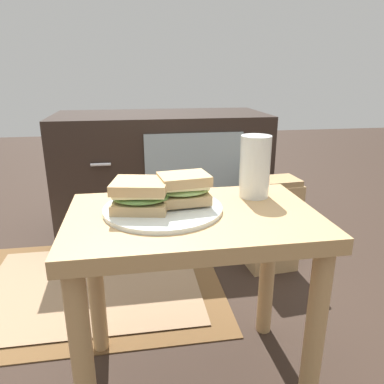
# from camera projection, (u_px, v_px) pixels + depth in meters

# --- Properties ---
(ground_plane) EXTENTS (8.00, 8.00, 0.00)m
(ground_plane) POSITION_uv_depth(u_px,v_px,m) (193.00, 376.00, 0.96)
(ground_plane) COLOR #2D2119
(side_table) EXTENTS (0.56, 0.36, 0.46)m
(side_table) POSITION_uv_depth(u_px,v_px,m) (193.00, 250.00, 0.85)
(side_table) COLOR tan
(side_table) RESTS_ON ground
(tv_cabinet) EXTENTS (0.96, 0.46, 0.58)m
(tv_cabinet) POSITION_uv_depth(u_px,v_px,m) (162.00, 175.00, 1.76)
(tv_cabinet) COLOR black
(tv_cabinet) RESTS_ON ground
(area_rug) EXTENTS (0.94, 0.73, 0.01)m
(area_rug) POSITION_uv_depth(u_px,v_px,m) (93.00, 285.00, 1.36)
(area_rug) COLOR brown
(area_rug) RESTS_ON ground
(plate) EXTENTS (0.27, 0.27, 0.01)m
(plate) POSITION_uv_depth(u_px,v_px,m) (163.00, 209.00, 0.83)
(plate) COLOR silver
(plate) RESTS_ON side_table
(sandwich_front) EXTENTS (0.15, 0.13, 0.07)m
(sandwich_front) POSITION_uv_depth(u_px,v_px,m) (141.00, 195.00, 0.80)
(sandwich_front) COLOR tan
(sandwich_front) RESTS_ON plate
(sandwich_back) EXTENTS (0.13, 0.10, 0.07)m
(sandwich_back) POSITION_uv_depth(u_px,v_px,m) (184.00, 188.00, 0.83)
(sandwich_back) COLOR tan
(sandwich_back) RESTS_ON plate
(beer_glass) EXTENTS (0.08, 0.08, 0.15)m
(beer_glass) POSITION_uv_depth(u_px,v_px,m) (255.00, 168.00, 0.91)
(beer_glass) COLOR silver
(beer_glass) RESTS_ON side_table
(paper_bag) EXTENTS (0.20, 0.15, 0.37)m
(paper_bag) POSITION_uv_depth(u_px,v_px,m) (272.00, 224.00, 1.45)
(paper_bag) COLOR tan
(paper_bag) RESTS_ON ground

